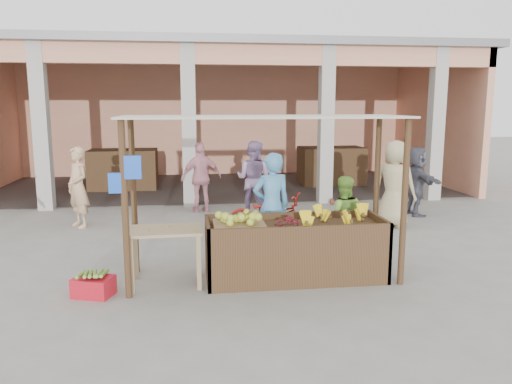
{
  "coord_description": "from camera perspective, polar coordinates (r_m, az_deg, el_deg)",
  "views": [
    {
      "loc": [
        -1.01,
        -6.93,
        2.54
      ],
      "look_at": [
        0.08,
        1.2,
        1.1
      ],
      "focal_mm": 35.0,
      "sensor_mm": 36.0,
      "label": 1
    }
  ],
  "objects": [
    {
      "name": "side_table",
      "position": [
        7.18,
        -10.26,
        -5.24
      ],
      "size": [
        1.02,
        0.7,
        0.81
      ],
      "rotation": [
        0.0,
        0.0,
        0.03
      ],
      "color": "tan",
      "rests_on": "ground"
    },
    {
      "name": "vendor_blue",
      "position": [
        8.18,
        1.8,
        -1.26
      ],
      "size": [
        0.8,
        0.65,
        1.9
      ],
      "primitive_type": "imported",
      "rotation": [
        0.0,
        0.0,
        3.34
      ],
      "color": "#539FD5",
      "rests_on": "ground"
    },
    {
      "name": "shopper_f",
      "position": [
        11.4,
        -0.29,
        1.93
      ],
      "size": [
        1.06,
        0.92,
        1.89
      ],
      "primitive_type": "imported",
      "rotation": [
        0.0,
        0.0,
        2.62
      ],
      "color": "#9375A0",
      "rests_on": "ground"
    },
    {
      "name": "shopper_b",
      "position": [
        11.9,
        -6.28,
        1.95
      ],
      "size": [
        1.16,
        0.81,
        1.78
      ],
      "primitive_type": "imported",
      "rotation": [
        0.0,
        0.0,
        3.4
      ],
      "color": "pink",
      "rests_on": "ground"
    },
    {
      "name": "red_crate",
      "position": [
        7.15,
        -18.08,
        -10.23
      ],
      "size": [
        0.59,
        0.5,
        0.26
      ],
      "primitive_type": "cube",
      "rotation": [
        0.0,
        0.0,
        -0.34
      ],
      "color": "red",
      "rests_on": "ground"
    },
    {
      "name": "shopper_c",
      "position": [
        10.76,
        15.57,
        1.42
      ],
      "size": [
        1.14,
        1.13,
        2.01
      ],
      "primitive_type": "imported",
      "rotation": [
        0.0,
        0.0,
        2.37
      ],
      "color": "tan",
      "rests_on": "ground"
    },
    {
      "name": "plantain_bundle",
      "position": [
        7.1,
        -18.15,
        -8.94
      ],
      "size": [
        0.4,
        0.28,
        0.08
      ],
      "primitive_type": null,
      "color": "olive",
      "rests_on": "red_crate"
    },
    {
      "name": "market_building",
      "position": [
        15.89,
        -3.89,
        10.52
      ],
      "size": [
        14.4,
        6.4,
        4.2
      ],
      "color": "#ECA07B",
      "rests_on": "ground"
    },
    {
      "name": "shopper_d",
      "position": [
        12.07,
        17.85,
        1.41
      ],
      "size": [
        0.7,
        1.58,
        1.69
      ],
      "primitive_type": "imported",
      "rotation": [
        0.0,
        0.0,
        1.61
      ],
      "color": "#464652",
      "rests_on": "ground"
    },
    {
      "name": "melon_tray",
      "position": [
        7.2,
        -1.98,
        -3.27
      ],
      "size": [
        0.74,
        0.64,
        0.2
      ],
      "color": "#96734D",
      "rests_on": "fruit_stall"
    },
    {
      "name": "produce_sacks",
      "position": [
        12.98,
        9.47,
        -0.03
      ],
      "size": [
        0.83,
        0.52,
        0.63
      ],
      "color": "maroon",
      "rests_on": "ground"
    },
    {
      "name": "motorcycle",
      "position": [
        9.39,
        1.79,
        -2.74
      ],
      "size": [
        1.33,
        1.91,
        0.95
      ],
      "primitive_type": "imported",
      "rotation": [
        0.0,
        0.0,
        1.14
      ],
      "color": "#A62117",
      "rests_on": "ground"
    },
    {
      "name": "stall_awning",
      "position": [
        7.08,
        0.45,
        5.41
      ],
      "size": [
        4.09,
        1.35,
        2.39
      ],
      "color": "#4F351F",
      "rests_on": "ground"
    },
    {
      "name": "banana_heap",
      "position": [
        7.38,
        8.86,
        -2.98
      ],
      "size": [
        1.11,
        0.61,
        0.2
      ],
      "primitive_type": null,
      "color": "#FFF220",
      "rests_on": "fruit_stall"
    },
    {
      "name": "papaya_pile",
      "position": [
        7.13,
        -10.32,
        -3.45
      ],
      "size": [
        0.64,
        0.36,
        0.18
      ],
      "primitive_type": null,
      "color": "#589832",
      "rests_on": "side_table"
    },
    {
      "name": "shopper_e",
      "position": [
        10.99,
        -19.68,
        0.69
      ],
      "size": [
        0.8,
        0.82,
        1.76
      ],
      "primitive_type": "imported",
      "rotation": [
        0.0,
        0.0,
        -0.89
      ],
      "color": "tan",
      "rests_on": "ground"
    },
    {
      "name": "vendor_green",
      "position": [
        8.31,
        9.87,
        -2.71
      ],
      "size": [
        0.77,
        0.54,
        1.48
      ],
      "primitive_type": "imported",
      "rotation": [
        0.0,
        0.0,
        2.95
      ],
      "color": "#7DB33E",
      "rests_on": "ground"
    },
    {
      "name": "fruit_stall",
      "position": [
        7.41,
        4.47,
        -6.85
      ],
      "size": [
        2.6,
        0.95,
        0.8
      ],
      "primitive_type": "cube",
      "color": "#4F351F",
      "rests_on": "ground"
    },
    {
      "name": "ground",
      "position": [
        7.45,
        0.6,
        -9.97
      ],
      "size": [
        60.0,
        60.0,
        0.0
      ],
      "primitive_type": "plane",
      "color": "slate",
      "rests_on": "ground"
    },
    {
      "name": "berry_heap",
      "position": [
        7.28,
        3.8,
        -3.31
      ],
      "size": [
        0.44,
        0.36,
        0.14
      ],
      "primitive_type": "ellipsoid",
      "color": "maroon",
      "rests_on": "fruit_stall"
    }
  ]
}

